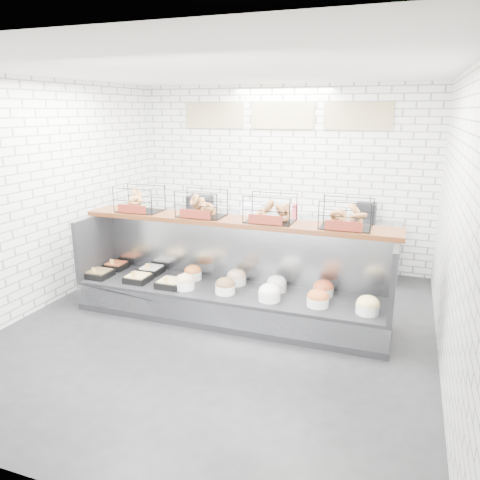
% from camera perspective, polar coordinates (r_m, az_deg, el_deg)
% --- Properties ---
extents(ground, '(5.50, 5.50, 0.00)m').
position_cam_1_polar(ground, '(5.88, -2.39, -10.56)').
color(ground, black).
rests_on(ground, ground).
extents(room_shell, '(5.02, 5.51, 3.01)m').
position_cam_1_polar(room_shell, '(5.87, -0.36, 10.37)').
color(room_shell, white).
rests_on(room_shell, ground).
extents(display_case, '(4.00, 0.90, 1.20)m').
position_cam_1_polar(display_case, '(6.03, -1.13, -6.42)').
color(display_case, black).
rests_on(display_case, ground).
extents(bagel_shelf, '(4.10, 0.50, 0.40)m').
position_cam_1_polar(bagel_shelf, '(5.89, -0.68, 3.68)').
color(bagel_shelf, '#44200E').
rests_on(bagel_shelf, display_case).
extents(prep_counter, '(4.00, 0.60, 1.20)m').
position_cam_1_polar(prep_counter, '(7.88, 4.24, -0.10)').
color(prep_counter, '#93969B').
rests_on(prep_counter, ground).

